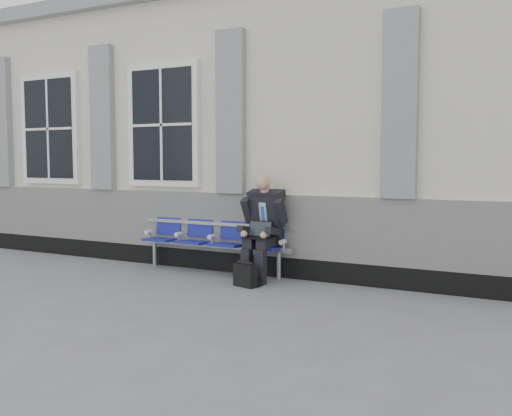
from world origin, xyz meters
The scene contains 5 objects.
ground centered at (0.00, 0.00, 0.00)m, with size 70.00×70.00×0.00m, color slate.
station_building centered at (-0.02, 3.47, 2.22)m, with size 14.40×4.40×4.49m.
bench centered at (1.36, 1.32, 0.55)m, with size 2.60×0.47×0.91m.
businessman centered at (2.27, 1.18, 0.80)m, with size 0.62×0.84×1.50m.
briefcase centered at (2.26, 0.67, 0.16)m, with size 0.36×0.23×0.34m.
Camera 1 is at (5.88, -5.93, 1.69)m, focal length 40.00 mm.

